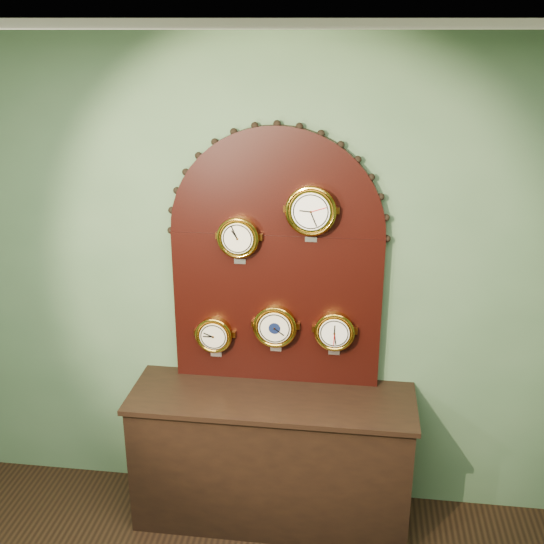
# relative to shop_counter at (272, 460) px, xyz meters

# --- Properties ---
(wall_back) EXTENTS (4.00, 0.00, 4.00)m
(wall_back) POSITION_rel_shop_counter_xyz_m (0.00, 0.27, 1.00)
(wall_back) COLOR #4A6A48
(wall_back) RESTS_ON ground
(ceiling) EXTENTS (5.00, 5.00, 0.00)m
(ceiling) POSITION_rel_shop_counter_xyz_m (0.00, -2.23, 2.40)
(ceiling) COLOR white
(ceiling) RESTS_ON wall_back
(shop_counter) EXTENTS (1.60, 0.50, 0.80)m
(shop_counter) POSITION_rel_shop_counter_xyz_m (0.00, 0.00, 0.00)
(shop_counter) COLOR black
(shop_counter) RESTS_ON ground_plane
(display_board) EXTENTS (1.26, 0.06, 1.53)m
(display_board) POSITION_rel_shop_counter_xyz_m (0.00, 0.22, 1.23)
(display_board) COLOR black
(display_board) RESTS_ON shop_counter
(roman_clock) EXTENTS (0.23, 0.08, 0.28)m
(roman_clock) POSITION_rel_shop_counter_xyz_m (-0.20, 0.15, 1.33)
(roman_clock) COLOR gold
(roman_clock) RESTS_ON display_board
(arabic_clock) EXTENTS (0.28, 0.08, 0.33)m
(arabic_clock) POSITION_rel_shop_counter_xyz_m (0.19, 0.15, 1.49)
(arabic_clock) COLOR gold
(arabic_clock) RESTS_ON display_board
(hygrometer) EXTENTS (0.22, 0.08, 0.27)m
(hygrometer) POSITION_rel_shop_counter_xyz_m (-0.36, 0.15, 0.73)
(hygrometer) COLOR gold
(hygrometer) RESTS_ON display_board
(barometer) EXTENTS (0.25, 0.08, 0.30)m
(barometer) POSITION_rel_shop_counter_xyz_m (0.00, 0.15, 0.80)
(barometer) COLOR gold
(barometer) RESTS_ON display_board
(tide_clock) EXTENTS (0.23, 0.08, 0.28)m
(tide_clock) POSITION_rel_shop_counter_xyz_m (0.34, 0.15, 0.79)
(tide_clock) COLOR gold
(tide_clock) RESTS_ON display_board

